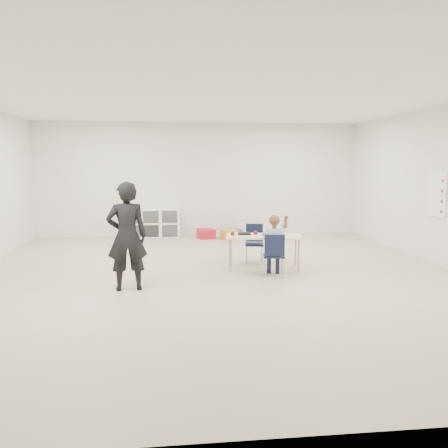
{
  "coord_description": "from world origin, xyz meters",
  "views": [
    {
      "loc": [
        -0.75,
        -7.34,
        1.78
      ],
      "look_at": [
        0.1,
        -0.01,
        0.85
      ],
      "focal_mm": 38.0,
      "sensor_mm": 36.0,
      "label": 1
    }
  ],
  "objects": [
    {
      "name": "child",
      "position": [
        0.9,
        -0.05,
        0.55
      ],
      "size": [
        0.53,
        0.53,
        1.09
      ],
      "primitive_type": null,
      "rotation": [
        0.0,
        0.0,
        -0.17
      ],
      "color": "#A2BFDB",
      "rests_on": "chair_near"
    },
    {
      "name": "bread_roll",
      "position": [
        1.1,
        0.38,
        0.61
      ],
      "size": [
        0.09,
        0.09,
        0.07
      ],
      "primitive_type": "ellipsoid",
      "color": "tan",
      "rests_on": "table"
    },
    {
      "name": "apple_far",
      "position": [
        0.31,
        0.51,
        0.61
      ],
      "size": [
        0.07,
        0.07,
        0.07
      ],
      "primitive_type": "sphere",
      "color": "maroon",
      "rests_on": "table"
    },
    {
      "name": "lunch_tray_near",
      "position": [
        0.94,
        0.52,
        0.59
      ],
      "size": [
        0.24,
        0.19,
        0.03
      ],
      "primitive_type": "cube",
      "rotation": [
        0.0,
        0.0,
        -0.17
      ],
      "color": "black",
      "rests_on": "table"
    },
    {
      "name": "table",
      "position": [
        0.84,
        0.5,
        0.29
      ],
      "size": [
        1.35,
        0.83,
        0.58
      ],
      "rotation": [
        0.0,
        0.0,
        -0.17
      ],
      "color": "#FEF1CB",
      "rests_on": "ground"
    },
    {
      "name": "milk_carton",
      "position": [
        0.87,
        0.4,
        0.63
      ],
      "size": [
        0.08,
        0.08,
        0.1
      ],
      "primitive_type": "cube",
      "rotation": [
        0.0,
        0.0,
        -0.17
      ],
      "color": "white",
      "rests_on": "table"
    },
    {
      "name": "bin_red",
      "position": [
        0.12,
        3.98,
        0.11
      ],
      "size": [
        0.45,
        0.53,
        0.23
      ],
      "primitive_type": "cube",
      "rotation": [
        0.0,
        0.0,
        0.22
      ],
      "color": "#B1112B",
      "rests_on": "ground"
    },
    {
      "name": "apple_near",
      "position": [
        0.71,
        0.57,
        0.61
      ],
      "size": [
        0.07,
        0.07,
        0.07
      ],
      "primitive_type": "sphere",
      "color": "maroon",
      "rests_on": "table"
    },
    {
      "name": "chair_far",
      "position": [
        0.78,
        1.05,
        0.35
      ],
      "size": [
        0.38,
        0.37,
        0.69
      ],
      "primitive_type": null,
      "rotation": [
        0.0,
        0.0,
        -0.17
      ],
      "color": "black",
      "rests_on": "ground"
    },
    {
      "name": "room",
      "position": [
        0.0,
        0.0,
        1.4
      ],
      "size": [
        9.0,
        9.02,
        2.8
      ],
      "color": "tan",
      "rests_on": "ground"
    },
    {
      "name": "lunch_tray_far",
      "position": [
        0.53,
        0.64,
        0.59
      ],
      "size": [
        0.24,
        0.19,
        0.03
      ],
      "primitive_type": "cube",
      "rotation": [
        0.0,
        0.0,
        -0.17
      ],
      "color": "black",
      "rests_on": "table"
    },
    {
      "name": "rules_poster",
      "position": [
        3.98,
        0.6,
        1.25
      ],
      "size": [
        0.02,
        0.6,
        0.8
      ],
      "primitive_type": "cube",
      "color": "white",
      "rests_on": "room"
    },
    {
      "name": "cubby_shelf",
      "position": [
        -1.2,
        4.28,
        0.35
      ],
      "size": [
        1.4,
        0.4,
        0.7
      ],
      "primitive_type": "cube",
      "color": "white",
      "rests_on": "ground"
    },
    {
      "name": "bin_yellow",
      "position": [
        0.68,
        3.79,
        0.11
      ],
      "size": [
        0.4,
        0.49,
        0.22
      ],
      "primitive_type": "cube",
      "rotation": [
        0.0,
        0.0,
        0.13
      ],
      "color": "orange",
      "rests_on": "ground"
    },
    {
      "name": "adult",
      "position": [
        -1.35,
        -0.63,
        0.77
      ],
      "size": [
        0.61,
        0.44,
        1.55
      ],
      "primitive_type": "imported",
      "rotation": [
        0.0,
        0.0,
        3.27
      ],
      "color": "black",
      "rests_on": "ground"
    },
    {
      "name": "bin_blue",
      "position": [
        0.81,
        3.98,
        0.11
      ],
      "size": [
        0.37,
        0.46,
        0.21
      ],
      "primitive_type": "cube",
      "rotation": [
        0.0,
        0.0,
        0.08
      ],
      "color": "#1735B1",
      "rests_on": "ground"
    },
    {
      "name": "chair_near",
      "position": [
        0.9,
        -0.05,
        0.35
      ],
      "size": [
        0.38,
        0.37,
        0.69
      ],
      "primitive_type": null,
      "rotation": [
        0.0,
        0.0,
        -0.17
      ],
      "color": "black",
      "rests_on": "ground"
    }
  ]
}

